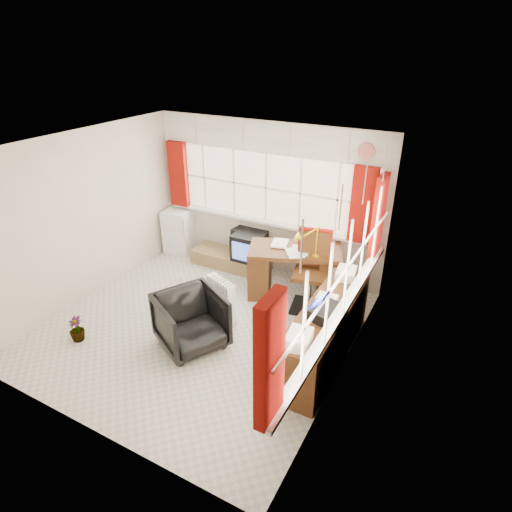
{
  "coord_description": "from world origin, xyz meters",
  "views": [
    {
      "loc": [
        2.98,
        -3.94,
        3.63
      ],
      "look_at": [
        0.58,
        0.55,
        1.0
      ],
      "focal_mm": 30.0,
      "sensor_mm": 36.0,
      "label": 1
    }
  ],
  "objects_px": {
    "credenza": "(325,332)",
    "mini_fridge": "(179,231)",
    "desk_lamp": "(317,235)",
    "radiator": "(223,305)",
    "task_chair": "(312,267)",
    "tv_bench": "(231,260)",
    "crt_tv": "(249,247)",
    "office_chair": "(191,321)",
    "desk": "(294,269)"
  },
  "relations": [
    {
      "from": "radiator",
      "to": "mini_fridge",
      "type": "height_order",
      "value": "mini_fridge"
    },
    {
      "from": "office_chair",
      "to": "mini_fridge",
      "type": "height_order",
      "value": "mini_fridge"
    },
    {
      "from": "office_chair",
      "to": "desk",
      "type": "bearing_deg",
      "value": 8.14
    },
    {
      "from": "task_chair",
      "to": "tv_bench",
      "type": "distance_m",
      "value": 1.81
    },
    {
      "from": "desk",
      "to": "office_chair",
      "type": "height_order",
      "value": "desk"
    },
    {
      "from": "desk_lamp",
      "to": "office_chair",
      "type": "xyz_separation_m",
      "value": [
        -1.01,
        -1.7,
        -0.75
      ]
    },
    {
      "from": "desk_lamp",
      "to": "radiator",
      "type": "height_order",
      "value": "desk_lamp"
    },
    {
      "from": "radiator",
      "to": "crt_tv",
      "type": "bearing_deg",
      "value": 104.42
    },
    {
      "from": "desk",
      "to": "desk_lamp",
      "type": "relative_size",
      "value": 3.23
    },
    {
      "from": "tv_bench",
      "to": "crt_tv",
      "type": "distance_m",
      "value": 0.52
    },
    {
      "from": "desk",
      "to": "desk_lamp",
      "type": "height_order",
      "value": "desk_lamp"
    },
    {
      "from": "crt_tv",
      "to": "radiator",
      "type": "bearing_deg",
      "value": -75.58
    },
    {
      "from": "task_chair",
      "to": "radiator",
      "type": "bearing_deg",
      "value": -133.07
    },
    {
      "from": "office_chair",
      "to": "radiator",
      "type": "relative_size",
      "value": 1.23
    },
    {
      "from": "desk",
      "to": "tv_bench",
      "type": "distance_m",
      "value": 1.42
    },
    {
      "from": "task_chair",
      "to": "desk_lamp",
      "type": "bearing_deg",
      "value": 77.48
    },
    {
      "from": "desk",
      "to": "mini_fridge",
      "type": "height_order",
      "value": "desk"
    },
    {
      "from": "desk_lamp",
      "to": "mini_fridge",
      "type": "bearing_deg",
      "value": 170.54
    },
    {
      "from": "desk",
      "to": "radiator",
      "type": "distance_m",
      "value": 1.29
    },
    {
      "from": "crt_tv",
      "to": "mini_fridge",
      "type": "distance_m",
      "value": 1.56
    },
    {
      "from": "desk_lamp",
      "to": "mini_fridge",
      "type": "height_order",
      "value": "desk_lamp"
    },
    {
      "from": "task_chair",
      "to": "credenza",
      "type": "xyz_separation_m",
      "value": [
        0.6,
        -1.06,
        -0.25
      ]
    },
    {
      "from": "crt_tv",
      "to": "office_chair",
      "type": "bearing_deg",
      "value": -81.9
    },
    {
      "from": "desk",
      "to": "credenza",
      "type": "relative_size",
      "value": 0.76
    },
    {
      "from": "task_chair",
      "to": "crt_tv",
      "type": "xyz_separation_m",
      "value": [
        -1.29,
        0.44,
        -0.16
      ]
    },
    {
      "from": "crt_tv",
      "to": "desk_lamp",
      "type": "bearing_deg",
      "value": -15.82
    },
    {
      "from": "credenza",
      "to": "tv_bench",
      "type": "relative_size",
      "value": 1.43
    },
    {
      "from": "office_chair",
      "to": "crt_tv",
      "type": "height_order",
      "value": "office_chair"
    },
    {
      "from": "desk",
      "to": "task_chair",
      "type": "relative_size",
      "value": 1.28
    },
    {
      "from": "desk",
      "to": "crt_tv",
      "type": "bearing_deg",
      "value": 162.53
    },
    {
      "from": "desk_lamp",
      "to": "task_chair",
      "type": "relative_size",
      "value": 0.39
    },
    {
      "from": "credenza",
      "to": "crt_tv",
      "type": "relative_size",
      "value": 3.97
    },
    {
      "from": "crt_tv",
      "to": "mini_fridge",
      "type": "xyz_separation_m",
      "value": [
        -1.55,
        0.11,
        -0.07
      ]
    },
    {
      "from": "desk",
      "to": "mini_fridge",
      "type": "relative_size",
      "value": 1.88
    },
    {
      "from": "credenza",
      "to": "office_chair",
      "type": "bearing_deg",
      "value": -160.12
    },
    {
      "from": "credenza",
      "to": "desk",
      "type": "bearing_deg",
      "value": 128.14
    },
    {
      "from": "desk",
      "to": "office_chair",
      "type": "distance_m",
      "value": 1.89
    },
    {
      "from": "credenza",
      "to": "mini_fridge",
      "type": "bearing_deg",
      "value": 155.1
    },
    {
      "from": "radiator",
      "to": "credenza",
      "type": "height_order",
      "value": "credenza"
    },
    {
      "from": "desk",
      "to": "office_chair",
      "type": "xyz_separation_m",
      "value": [
        -0.66,
        -1.77,
        -0.07
      ]
    },
    {
      "from": "desk",
      "to": "tv_bench",
      "type": "bearing_deg",
      "value": 166.29
    },
    {
      "from": "radiator",
      "to": "credenza",
      "type": "distance_m",
      "value": 1.53
    },
    {
      "from": "desk",
      "to": "radiator",
      "type": "relative_size",
      "value": 2.32
    },
    {
      "from": "tv_bench",
      "to": "mini_fridge",
      "type": "bearing_deg",
      "value": 176.09
    },
    {
      "from": "office_chair",
      "to": "crt_tv",
      "type": "distance_m",
      "value": 2.1
    },
    {
      "from": "tv_bench",
      "to": "mini_fridge",
      "type": "height_order",
      "value": "mini_fridge"
    },
    {
      "from": "tv_bench",
      "to": "task_chair",
      "type": "bearing_deg",
      "value": -15.48
    },
    {
      "from": "task_chair",
      "to": "office_chair",
      "type": "distance_m",
      "value": 1.93
    },
    {
      "from": "desk_lamp",
      "to": "credenza",
      "type": "distance_m",
      "value": 1.46
    },
    {
      "from": "task_chair",
      "to": "credenza",
      "type": "bearing_deg",
      "value": -60.33
    }
  ]
}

